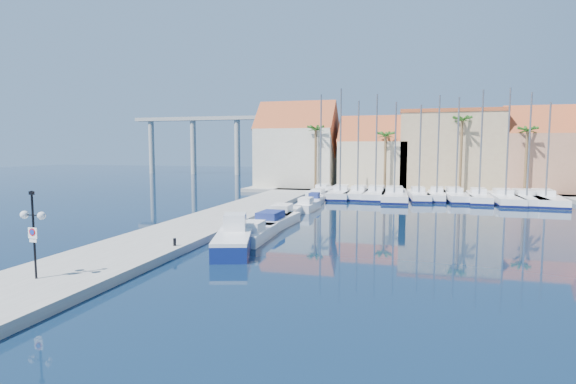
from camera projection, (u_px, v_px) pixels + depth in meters
ground at (268, 268)px, 24.32m from camera, size 260.00×260.00×0.00m
quay_west at (217, 219)px, 39.60m from camera, size 6.00×77.00×0.50m
shore_north at (427, 190)px, 67.84m from camera, size 54.00×16.00×0.50m
lamp_post at (33, 221)px, 20.42m from camera, size 1.38×0.42×4.07m
bollard at (175, 242)px, 27.64m from camera, size 0.19×0.19×0.47m
fishing_boat at (234, 239)px, 28.41m from camera, size 3.84×6.69×2.22m
motorboat_west_0 at (255, 233)px, 31.80m from camera, size 2.05×5.89×1.40m
motorboat_west_1 at (273, 221)px, 37.05m from camera, size 2.81×7.53×1.40m
motorboat_west_2 at (283, 213)px, 41.56m from camera, size 2.74×7.41×1.40m
motorboat_west_3 at (307, 205)px, 47.19m from camera, size 1.93×5.52×1.40m
motorboat_west_4 at (315, 200)px, 52.32m from camera, size 1.91×5.12×1.40m
motorboat_west_5 at (319, 195)px, 57.41m from camera, size 2.28×6.02×1.40m
motorboat_west_6 at (327, 193)px, 61.06m from camera, size 2.00×6.21×1.40m
sailboat_0 at (321, 192)px, 60.89m from camera, size 2.73×8.47×13.58m
sailboat_1 at (340, 193)px, 59.26m from camera, size 3.00×9.94×14.13m
sailboat_2 at (358, 194)px, 58.83m from camera, size 2.95×9.35×12.55m
sailboat_3 at (376, 194)px, 58.50m from camera, size 2.89×10.34×13.33m
sailboat_4 at (394, 195)px, 56.86m from camera, size 3.54×11.85×12.18m
sailboat_5 at (418, 195)px, 56.76m from camera, size 2.98×8.67×11.86m
sailboat_6 at (437, 195)px, 56.74m from camera, size 2.82×8.60×13.01m
sailboat_7 at (455, 196)px, 56.19m from camera, size 3.34×9.73×12.71m
sailboat_8 at (479, 197)px, 54.72m from camera, size 3.02×9.49×13.42m
sailboat_9 at (504, 198)px, 53.59m from camera, size 2.84×10.57×13.48m
sailboat_10 at (525, 199)px, 53.11m from camera, size 3.01×10.54×12.92m
sailboat_11 at (544, 199)px, 52.83m from camera, size 3.90×11.76×11.77m
building_0 at (297, 148)px, 71.45m from camera, size 12.30×9.00×13.50m
building_1 at (374, 156)px, 68.46m from camera, size 10.30×8.00×11.00m
building_2 at (449, 150)px, 66.48m from camera, size 14.20×10.20×11.50m
building_3 at (541, 153)px, 62.45m from camera, size 10.30×8.00×12.00m
palm_0 at (316, 131)px, 65.36m from camera, size 2.60×2.60×10.15m
palm_1 at (386, 137)px, 62.86m from camera, size 2.60×2.60×9.15m
palm_2 at (462, 122)px, 60.09m from camera, size 2.60×2.60×11.15m
palm_3 at (527, 132)px, 58.16m from camera, size 2.60×2.60×9.65m
viaduct at (218, 133)px, 112.25m from camera, size 48.00×2.20×14.45m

